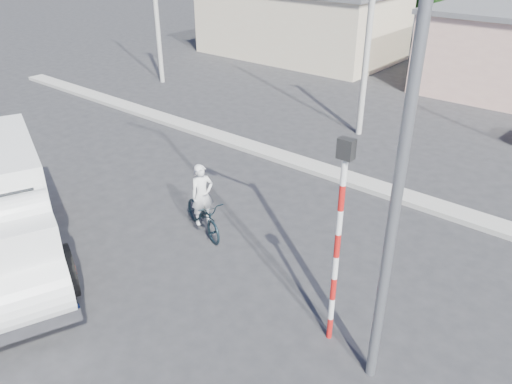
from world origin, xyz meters
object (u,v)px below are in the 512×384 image
Objects in this scene: bicycle at (203,215)px; streetlight at (397,121)px; cyclist at (203,205)px; traffic_pole at (339,230)px.

streetlight reaches higher than bicycle.
cyclist reaches higher than bicycle.
cyclist is 0.39× the size of traffic_pole.
cyclist is at bearing 165.12° from streetlight.
streetlight is (0.94, -0.30, 2.37)m from traffic_pole.
streetlight reaches higher than cyclist.
traffic_pole is (4.81, -1.23, 2.07)m from bicycle.
bicycle is at bearing 165.68° from traffic_pole.
streetlight is at bearing -17.73° from traffic_pole.
streetlight reaches higher than traffic_pole.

